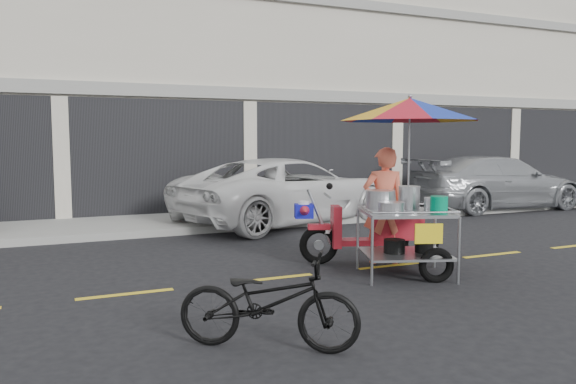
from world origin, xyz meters
name	(u,v)px	position (x,y,z in m)	size (l,w,h in m)	color
ground	(392,266)	(0.00, 0.00, 0.00)	(90.00, 90.00, 0.00)	black
sidewalk	(264,216)	(0.00, 5.50, 0.07)	(45.00, 3.00, 0.15)	gray
shophouse_block	(286,71)	(2.82, 10.59, 4.24)	(36.00, 8.11, 10.40)	beige
centerline	(392,265)	(0.00, 0.00, 0.00)	(42.00, 0.10, 0.01)	gold
white_pickup	(288,191)	(0.29, 4.70, 0.76)	(2.51, 5.44, 1.51)	white
silver_pickup	(496,183)	(6.60, 4.70, 0.74)	(2.08, 5.12, 1.48)	#A9ACB1
near_bicycle	(268,302)	(-3.03, -2.43, 0.45)	(0.60, 1.71, 0.90)	black
food_vendor_rig	(398,161)	(-0.13, -0.28, 1.63)	(2.54, 2.61, 2.59)	black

